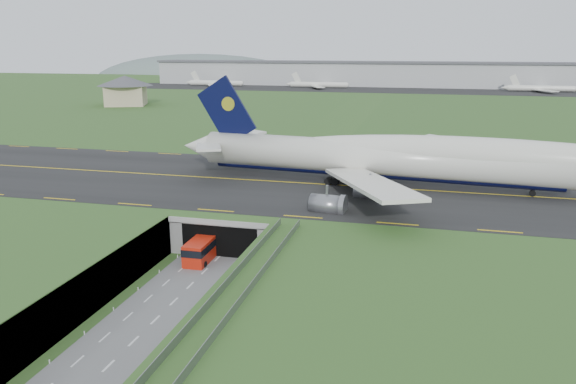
# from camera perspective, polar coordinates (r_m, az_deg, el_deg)

# --- Properties ---
(ground) EXTENTS (900.00, 900.00, 0.00)m
(ground) POSITION_cam_1_polar(r_m,az_deg,el_deg) (79.33, -9.02, -8.64)
(ground) COLOR #2F5522
(ground) RESTS_ON ground
(airfield_deck) EXTENTS (800.00, 800.00, 6.00)m
(airfield_deck) POSITION_cam_1_polar(r_m,az_deg,el_deg) (78.21, -9.11, -6.61)
(airfield_deck) COLOR gray
(airfield_deck) RESTS_ON ground
(trench_road) EXTENTS (12.00, 75.00, 0.20)m
(trench_road) POSITION_cam_1_polar(r_m,az_deg,el_deg) (73.09, -11.35, -10.77)
(trench_road) COLOR slate
(trench_road) RESTS_ON ground
(taxiway) EXTENTS (800.00, 44.00, 0.18)m
(taxiway) POSITION_cam_1_polar(r_m,az_deg,el_deg) (107.00, -2.28, 1.10)
(taxiway) COLOR black
(taxiway) RESTS_ON airfield_deck
(tunnel_portal) EXTENTS (17.00, 22.30, 6.00)m
(tunnel_portal) POSITION_cam_1_polar(r_m,az_deg,el_deg) (92.78, -5.09, -2.84)
(tunnel_portal) COLOR gray
(tunnel_portal) RESTS_ON ground
(guideway) EXTENTS (3.00, 53.00, 7.05)m
(guideway) POSITION_cam_1_polar(r_m,az_deg,el_deg) (57.24, -6.45, -12.22)
(guideway) COLOR #A8A8A3
(guideway) RESTS_ON ground
(jumbo_jet) EXTENTS (94.45, 60.57, 20.12)m
(jumbo_jet) POSITION_cam_1_polar(r_m,az_deg,el_deg) (103.63, 12.65, 3.33)
(jumbo_jet) COLOR silver
(jumbo_jet) RESTS_ON ground
(shuttle_tram) EXTENTS (3.29, 8.31, 3.36)m
(shuttle_tram) POSITION_cam_1_polar(r_m,az_deg,el_deg) (84.72, -8.72, -5.75)
(shuttle_tram) COLOR red
(shuttle_tram) RESTS_ON ground
(service_building) EXTENTS (30.16, 30.16, 12.76)m
(service_building) POSITION_cam_1_polar(r_m,az_deg,el_deg) (255.57, -16.19, 10.13)
(service_building) COLOR #C0AE8B
(service_building) RESTS_ON ground
(cargo_terminal) EXTENTS (320.00, 67.00, 15.60)m
(cargo_terminal) POSITION_cam_1_polar(r_m,az_deg,el_deg) (367.79, 9.67, 11.76)
(cargo_terminal) COLOR #B2B2B2
(cargo_terminal) RESTS_ON ground
(distant_hills) EXTENTS (700.00, 91.00, 60.00)m
(distant_hills) POSITION_cam_1_polar(r_m,az_deg,el_deg) (499.24, 18.36, 9.87)
(distant_hills) COLOR slate
(distant_hills) RESTS_ON ground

